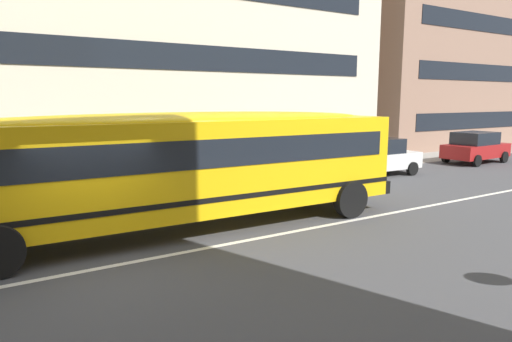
# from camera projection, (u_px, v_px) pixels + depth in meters

# --- Properties ---
(ground_plane) EXTENTS (400.00, 400.00, 0.00)m
(ground_plane) POSITION_uv_depth(u_px,v_px,m) (102.00, 268.00, 8.92)
(ground_plane) COLOR #424244
(sidewalk_far) EXTENTS (120.00, 3.00, 0.01)m
(sidewalk_far) POSITION_uv_depth(u_px,v_px,m) (51.00, 196.00, 15.54)
(sidewalk_far) COLOR gray
(sidewalk_far) RESTS_ON ground_plane
(lane_centreline) EXTENTS (110.00, 0.16, 0.01)m
(lane_centreline) POSITION_uv_depth(u_px,v_px,m) (102.00, 268.00, 8.92)
(lane_centreline) COLOR silver
(lane_centreline) RESTS_ON ground_plane
(school_bus) EXTENTS (13.59, 3.39, 3.03)m
(school_bus) POSITION_uv_depth(u_px,v_px,m) (178.00, 161.00, 11.29)
(school_bus) COLOR yellow
(school_bus) RESTS_ON ground_plane
(parked_car_red_beside_sign) EXTENTS (3.97, 2.02, 1.64)m
(parked_car_red_beside_sign) POSITION_uv_depth(u_px,v_px,m) (475.00, 147.00, 23.53)
(parked_car_red_beside_sign) COLOR maroon
(parked_car_red_beside_sign) RESTS_ON ground_plane
(parked_car_white_by_hydrant) EXTENTS (3.92, 1.92, 1.64)m
(parked_car_white_by_hydrant) POSITION_uv_depth(u_px,v_px,m) (377.00, 156.00, 19.68)
(parked_car_white_by_hydrant) COLOR silver
(parked_car_white_by_hydrant) RESTS_ON ground_plane
(apartment_block_far_right) EXTENTS (18.51, 10.06, 16.50)m
(apartment_block_far_right) POSITION_uv_depth(u_px,v_px,m) (434.00, 35.00, 34.41)
(apartment_block_far_right) COLOR #93705B
(apartment_block_far_right) RESTS_ON ground_plane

